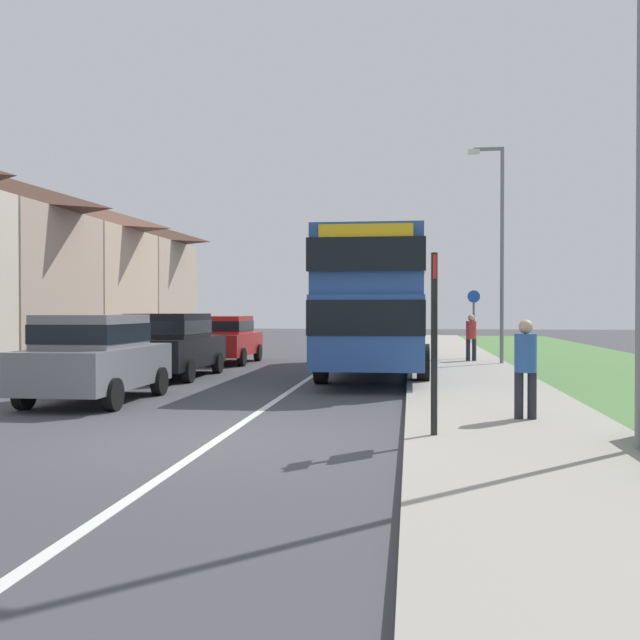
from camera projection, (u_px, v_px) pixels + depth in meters
The scene contains 14 objects.
ground_plane at pixel (216, 441), 10.09m from camera, with size 120.00×120.00×0.00m, color #424247.
lane_marking_centre at pixel (302, 383), 18.03m from camera, with size 0.14×60.00×0.01m, color silver.
pavement_near_side at pixel (482, 392), 15.52m from camera, with size 3.20×68.00×0.12m, color #9E998E.
double_decker_bus at pixel (377, 299), 20.82m from camera, with size 2.80×11.25×3.70m.
parked_car_grey at pixel (95, 355), 14.27m from camera, with size 1.90×3.94×1.73m.
parked_car_black at pixel (171, 343), 19.50m from camera, with size 1.99×4.47×1.72m.
parked_car_red at pixel (224, 337), 24.71m from camera, with size 2.01×3.99×1.61m.
pedestrian_at_stop at pixel (526, 364), 11.30m from camera, with size 0.34×0.34×1.67m.
pedestrian_walking_away at pixel (471, 335), 24.30m from camera, with size 0.34×0.34×1.67m.
bus_stop_sign at pixel (434, 331), 9.86m from camera, with size 0.09×0.52×2.60m.
cycle_route_sign at pixel (474, 321), 25.75m from camera, with size 0.44×0.08×2.52m.
street_lamp_near at pixel (633, 98), 8.81m from camera, with size 1.14×0.20×7.69m.
street_lamp_mid at pixel (499, 240), 23.19m from camera, with size 1.14×0.20×7.02m.
house_terrace_far_side at pixel (6, 268), 27.77m from camera, with size 7.91×23.62×6.85m.
Camera 1 is at (2.68, -9.81, 1.82)m, focal length 40.76 mm.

